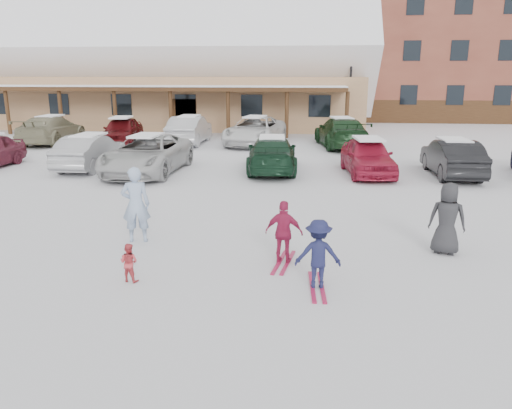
# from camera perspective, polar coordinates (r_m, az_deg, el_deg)

# --- Properties ---
(ground) EXTENTS (160.00, 160.00, 0.00)m
(ground) POSITION_cam_1_polar(r_m,az_deg,el_deg) (10.69, -2.20, -6.52)
(ground) COLOR silver
(ground) RESTS_ON ground
(day_lodge) EXTENTS (29.12, 12.50, 10.38)m
(day_lodge) POSITION_cam_1_polar(r_m,az_deg,el_deg) (39.23, -9.56, 14.74)
(day_lodge) COLOR tan
(day_lodge) RESTS_ON ground
(alpine_hotel) EXTENTS (31.48, 14.01, 21.48)m
(alpine_hotel) POSITION_cam_1_polar(r_m,az_deg,el_deg) (49.74, 22.45, 19.27)
(alpine_hotel) COLOR brown
(alpine_hotel) RESTS_ON ground
(lamp_post) EXTENTS (0.50, 0.25, 5.61)m
(lamp_post) POSITION_cam_1_polar(r_m,az_deg,el_deg) (34.42, 10.74, 13.46)
(lamp_post) COLOR black
(lamp_post) RESTS_ON ground
(conifer_2) EXTENTS (5.28, 5.28, 12.24)m
(conifer_2) POSITION_cam_1_polar(r_m,az_deg,el_deg) (60.73, -26.09, 16.19)
(conifer_2) COLOR black
(conifer_2) RESTS_ON ground
(conifer_3) EXTENTS (3.96, 3.96, 9.18)m
(conifer_3) POSITION_cam_1_polar(r_m,az_deg,el_deg) (54.05, 11.49, 15.87)
(conifer_3) COLOR black
(conifer_3) RESTS_ON ground
(adult_skier) EXTENTS (0.74, 0.58, 1.80)m
(adult_skier) POSITION_cam_1_polar(r_m,az_deg,el_deg) (11.99, -13.58, -0.01)
(adult_skier) COLOR #94ABCB
(adult_skier) RESTS_ON ground
(toddler_red) EXTENTS (0.42, 0.36, 0.76)m
(toddler_red) POSITION_cam_1_polar(r_m,az_deg,el_deg) (9.89, -14.32, -6.43)
(toddler_red) COLOR #CA3D45
(toddler_red) RESTS_ON ground
(child_navy) EXTENTS (0.88, 0.54, 1.32)m
(child_navy) POSITION_cam_1_polar(r_m,az_deg,el_deg) (9.28, 7.11, -5.66)
(child_navy) COLOR #171A40
(child_navy) RESTS_ON ground
(skis_child_navy) EXTENTS (0.28, 1.41, 0.03)m
(skis_child_navy) POSITION_cam_1_polar(r_m,az_deg,el_deg) (9.52, 6.99, -9.30)
(skis_child_navy) COLOR #A1173F
(skis_child_navy) RESTS_ON ground
(child_magenta) EXTENTS (0.83, 0.44, 1.35)m
(child_magenta) POSITION_cam_1_polar(r_m,az_deg,el_deg) (10.39, 3.22, -3.21)
(child_magenta) COLOR #A31E47
(child_magenta) RESTS_ON ground
(skis_child_magenta) EXTENTS (0.40, 1.41, 0.03)m
(skis_child_magenta) POSITION_cam_1_polar(r_m,az_deg,el_deg) (10.61, 3.17, -6.60)
(skis_child_magenta) COLOR #A1173F
(skis_child_magenta) RESTS_ON ground
(bystander_dark) EXTENTS (0.90, 0.71, 1.61)m
(bystander_dark) POSITION_cam_1_polar(r_m,az_deg,el_deg) (11.68, 21.02, -1.51)
(bystander_dark) COLOR #29292C
(bystander_dark) RESTS_ON ground
(parked_car_1) EXTENTS (1.53, 4.30, 1.41)m
(parked_car_1) POSITION_cam_1_polar(r_m,az_deg,el_deg) (21.94, -18.45, 5.74)
(parked_car_1) COLOR #A0A1A4
(parked_car_1) RESTS_ON ground
(parked_car_2) EXTENTS (2.68, 5.52, 1.51)m
(parked_car_2) POSITION_cam_1_polar(r_m,az_deg,el_deg) (20.32, -12.32, 5.64)
(parked_car_2) COLOR #BABABA
(parked_car_2) RESTS_ON ground
(parked_car_3) EXTENTS (2.29, 4.93, 1.39)m
(parked_car_3) POSITION_cam_1_polar(r_m,az_deg,el_deg) (20.25, 1.84, 5.77)
(parked_car_3) COLOR #12301E
(parked_car_3) RESTS_ON ground
(parked_car_4) EXTENTS (2.11, 4.34, 1.43)m
(parked_car_4) POSITION_cam_1_polar(r_m,az_deg,el_deg) (20.05, 12.62, 5.37)
(parked_car_4) COLOR #AC1D3A
(parked_car_4) RESTS_ON ground
(parked_car_5) EXTENTS (1.56, 4.32, 1.42)m
(parked_car_5) POSITION_cam_1_polar(r_m,az_deg,el_deg) (20.72, 21.52, 4.98)
(parked_car_5) COLOR black
(parked_car_5) RESTS_ON ground
(parked_car_7) EXTENTS (2.35, 5.39, 1.54)m
(parked_car_7) POSITION_cam_1_polar(r_m,az_deg,el_deg) (30.70, -22.34, 7.92)
(parked_car_7) COLOR gray
(parked_car_7) RESTS_ON ground
(parked_car_8) EXTENTS (2.29, 4.56, 1.49)m
(parked_car_8) POSITION_cam_1_polar(r_m,az_deg,el_deg) (29.12, -15.07, 8.15)
(parked_car_8) COLOR #560D10
(parked_car_8) RESTS_ON ground
(parked_car_9) EXTENTS (1.67, 4.74, 1.56)m
(parked_car_9) POSITION_cam_1_polar(r_m,az_deg,el_deg) (28.44, -7.60, 8.44)
(parked_car_9) COLOR #B0B1B5
(parked_car_9) RESTS_ON ground
(parked_car_10) EXTENTS (3.37, 5.90, 1.55)m
(parked_car_10) POSITION_cam_1_polar(r_m,az_deg,el_deg) (27.89, -0.12, 8.44)
(parked_car_10) COLOR white
(parked_car_10) RESTS_ON ground
(parked_car_11) EXTENTS (3.01, 5.70, 1.57)m
(parked_car_11) POSITION_cam_1_polar(r_m,az_deg,el_deg) (27.30, 9.70, 8.12)
(parked_car_11) COLOR #193A1C
(parked_car_11) RESTS_ON ground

